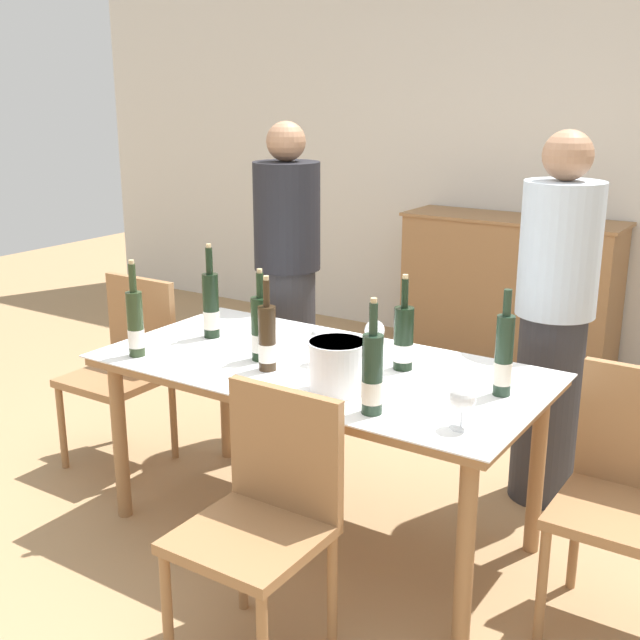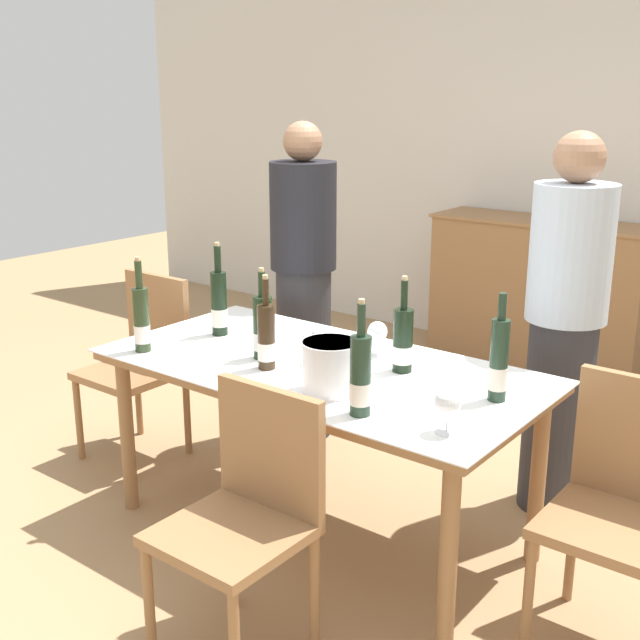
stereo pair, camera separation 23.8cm
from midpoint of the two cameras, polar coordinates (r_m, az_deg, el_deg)
The scene contains 20 objects.
ground_plane at distance 3.42m, azimuth 2.05°, elevation -14.82°, with size 12.00×12.00×0.00m, color #A37F56.
back_wall at distance 5.49m, azimuth 20.05°, elevation 11.43°, with size 8.00×0.10×2.80m.
sideboard_cabinet at distance 5.41m, azimuth 16.56°, elevation 1.79°, with size 1.42×0.46×0.96m.
dining_table at distance 3.14m, azimuth 2.18°, elevation -4.44°, with size 1.74×0.88×0.73m.
ice_bucket at distance 2.81m, azimuth 3.18°, elevation -3.27°, with size 0.21×0.21×0.19m.
wine_bottle_0 at distance 3.15m, azimuth -1.96°, elevation -0.63°, with size 0.08×0.08×0.37m.
wine_bottle_1 at distance 3.03m, azimuth -1.60°, elevation -1.32°, with size 0.07×0.07×0.37m.
wine_bottle_2 at distance 3.29m, azimuth -10.58°, elevation -0.02°, with size 0.07×0.07×0.39m.
wine_bottle_3 at distance 2.81m, azimuth 14.98°, elevation -2.92°, with size 0.06×0.06×0.38m.
wine_bottle_4 at distance 3.46m, azimuth -5.25°, elevation 1.13°, with size 0.07×0.07×0.41m.
wine_bottle_5 at distance 3.03m, azimuth 8.15°, elevation -1.55°, with size 0.08×0.08×0.37m.
wine_bottle_6 at distance 2.61m, azimuth 5.51°, elevation -4.07°, with size 0.07×0.07×0.39m.
wine_glass_0 at distance 3.09m, azimuth 2.25°, elevation -1.26°, with size 0.08×0.08×0.15m.
wine_glass_1 at distance 3.20m, azimuth 6.22°, elevation -0.91°, with size 0.08×0.08×0.14m.
wine_glass_2 at distance 2.53m, azimuth 11.77°, elevation -5.86°, with size 0.09×0.09×0.15m.
chair_left_end at distance 3.99m, azimuth -10.82°, elevation -2.41°, with size 0.42×0.42×0.89m.
chair_near_front at distance 2.59m, azimuth -2.45°, elevation -13.06°, with size 0.42×0.42×0.86m.
chair_right_end at distance 2.82m, azimuth 23.19°, elevation -11.55°, with size 0.42×0.42×0.88m.
person_host at distance 4.04m, azimuth 0.50°, elevation 2.49°, with size 0.33×0.33×1.61m.
person_guest_left at distance 3.49m, azimuth 18.87°, elevation -0.66°, with size 0.33×0.33×1.61m.
Camera 2 is at (1.80, -2.32, 1.76)m, focal length 45.00 mm.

